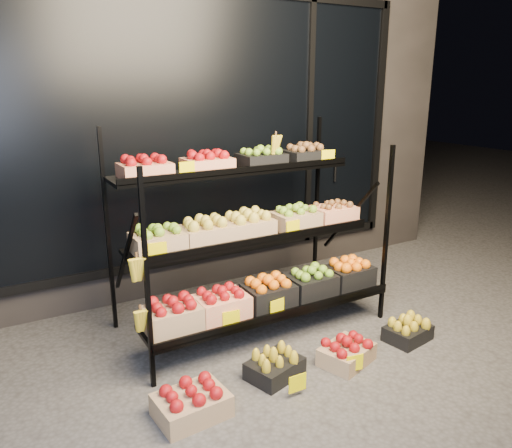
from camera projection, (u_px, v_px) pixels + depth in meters
ground at (294, 358)px, 3.71m from camera, size 24.00×24.00×0.00m
building at (163, 104)px, 5.39m from camera, size 6.00×2.08×3.50m
display_rack at (253, 237)px, 3.99m from camera, size 2.18×1.02×1.67m
tag_floor_a at (297, 388)px, 3.24m from camera, size 0.13×0.01×0.12m
tag_floor_b at (354, 368)px, 3.47m from camera, size 0.13×0.01×0.12m
floor_crate_left at (191, 402)px, 3.04m from camera, size 0.45×0.35×0.21m
floor_crate_midleft at (275, 365)px, 3.46m from camera, size 0.43×0.36×0.19m
floor_crate_midright at (347, 351)px, 3.63m from camera, size 0.45×0.39×0.20m
floor_crate_right at (408, 330)px, 3.95m from camera, size 0.38×0.31×0.18m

